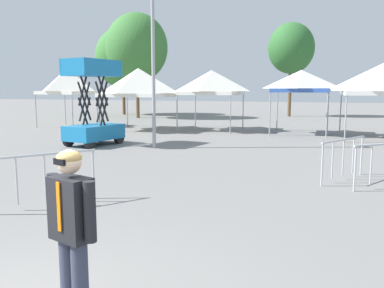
# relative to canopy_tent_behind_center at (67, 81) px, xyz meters

# --- Properties ---
(canopy_tent_behind_center) EXTENTS (2.90, 2.90, 3.56)m
(canopy_tent_behind_center) POSITION_rel_canopy_tent_behind_center_xyz_m (0.00, 0.00, 0.00)
(canopy_tent_behind_center) COLOR #9E9EA3
(canopy_tent_behind_center) RESTS_ON ground
(canopy_tent_behind_right) EXTENTS (3.54, 3.54, 3.48)m
(canopy_tent_behind_right) POSITION_rel_canopy_tent_behind_center_xyz_m (5.05, -0.38, -0.09)
(canopy_tent_behind_right) COLOR #9E9EA3
(canopy_tent_behind_right) RESTS_ON ground
(canopy_tent_far_left) EXTENTS (3.15, 3.15, 3.36)m
(canopy_tent_far_left) POSITION_rel_canopy_tent_behind_center_xyz_m (8.98, 0.83, -0.10)
(canopy_tent_far_left) COLOR #9E9EA3
(canopy_tent_far_left) RESTS_ON ground
(canopy_tent_far_right) EXTENTS (2.83, 2.83, 3.28)m
(canopy_tent_far_right) POSITION_rel_canopy_tent_behind_center_xyz_m (13.87, 0.47, -0.06)
(canopy_tent_far_right) COLOR #9E9EA3
(canopy_tent_far_right) RESTS_ON ground
(canopy_tent_right_of_center) EXTENTS (3.72, 3.72, 3.52)m
(canopy_tent_right_of_center) POSITION_rel_canopy_tent_behind_center_xyz_m (17.61, -0.54, 0.00)
(canopy_tent_right_of_center) COLOR #9E9EA3
(canopy_tent_right_of_center) RESTS_ON ground
(scissor_lift) EXTENTS (1.82, 2.53, 3.50)m
(scissor_lift) POSITION_rel_canopy_tent_behind_center_xyz_m (6.12, -6.59, -1.68)
(scissor_lift) COLOR black
(scissor_lift) RESTS_ON ground
(person_foreground) EXTENTS (0.63, 0.35, 1.78)m
(person_foreground) POSITION_rel_canopy_tent_behind_center_xyz_m (13.20, -17.82, -1.74)
(person_foreground) COLOR #33384C
(person_foreground) RESTS_ON ground
(light_pole_near_lift) EXTENTS (0.36, 0.36, 7.88)m
(light_pole_near_lift) POSITION_rel_canopy_tent_behind_center_xyz_m (8.82, -6.50, 1.72)
(light_pole_near_lift) COLOR #9E9EA3
(light_pole_near_lift) RESTS_ON ground
(tree_behind_tents_right) EXTENTS (4.92, 4.92, 7.81)m
(tree_behind_tents_right) POSITION_rel_canopy_tent_behind_center_xyz_m (-2.57, 11.61, 2.31)
(tree_behind_tents_right) COLOR brown
(tree_behind_tents_right) RESTS_ON ground
(tree_behind_tents_left) EXTENTS (3.82, 3.82, 7.79)m
(tree_behind_tents_left) POSITION_rel_canopy_tent_behind_center_xyz_m (11.93, 14.06, 2.89)
(tree_behind_tents_left) COLOR brown
(tree_behind_tents_left) RESTS_ON ground
(tree_behind_tents_center) EXTENTS (4.89, 4.89, 8.25)m
(tree_behind_tents_center) POSITION_rel_canopy_tent_behind_center_xyz_m (0.60, 8.18, 2.78)
(tree_behind_tents_center) COLOR brown
(tree_behind_tents_center) RESTS_ON ground
(crowd_barrier_near_person) EXTENTS (1.07, 1.86, 1.08)m
(crowd_barrier_near_person) POSITION_rel_canopy_tent_behind_center_xyz_m (15.77, -10.06, -2.02)
(crowd_barrier_near_person) COLOR #B7BABF
(crowd_barrier_near_person) RESTS_ON ground
(crowd_barrier_by_lift) EXTENTS (1.28, 1.73, 1.08)m
(crowd_barrier_by_lift) POSITION_rel_canopy_tent_behind_center_xyz_m (10.13, -14.50, -2.02)
(crowd_barrier_by_lift) COLOR #B7BABF
(crowd_barrier_by_lift) RESTS_ON ground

